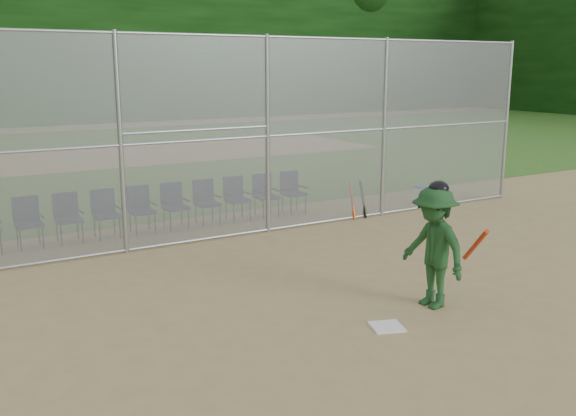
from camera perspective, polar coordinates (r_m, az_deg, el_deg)
ground at (r=8.91m, az=8.35°, el=-9.95°), size 100.00×100.00×0.00m
grass_strip at (r=25.14m, az=-18.37°, el=4.16°), size 100.00×100.00×0.00m
dirt_patch_far at (r=25.14m, az=-18.37°, el=4.16°), size 24.00×24.00×0.00m
backstop_fence at (r=12.58m, az=-5.85°, el=6.45°), size 16.09×0.09×4.00m
treeline at (r=26.96m, az=-20.17°, el=16.28°), size 81.00×60.00×11.00m
home_plate at (r=8.73m, az=8.78°, el=-10.38°), size 0.52×0.52×0.02m
batter_at_plate at (r=9.31m, az=12.82°, el=-3.37°), size 0.89×1.30×1.83m
water_cooler at (r=16.43m, az=11.65°, el=1.19°), size 0.36×0.36×0.46m
spare_bats at (r=14.60m, az=6.21°, el=0.71°), size 0.36×0.30×0.84m
chair_1 at (r=13.06m, az=-22.05°, el=-1.27°), size 0.54×0.52×0.96m
chair_2 at (r=13.18m, az=-18.91°, el=-0.91°), size 0.54×0.52×0.96m
chair_3 at (r=13.34m, az=-15.84°, el=-0.55°), size 0.54×0.52×0.96m
chair_4 at (r=13.54m, az=-12.85°, el=-0.20°), size 0.54×0.52×0.96m
chair_5 at (r=13.77m, az=-9.96°, el=0.14°), size 0.54×0.52×0.96m
chair_6 at (r=14.04m, az=-7.16°, el=0.47°), size 0.54×0.52×0.96m
chair_7 at (r=14.34m, az=-4.48°, el=0.79°), size 0.54×0.52×0.96m
chair_8 at (r=14.67m, az=-1.91°, el=1.08°), size 0.54×0.52×0.96m
chair_9 at (r=15.03m, az=0.54°, el=1.37°), size 0.54×0.52×0.96m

